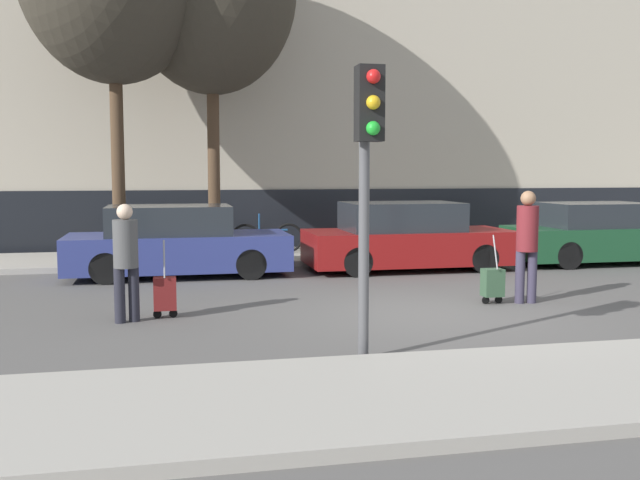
{
  "coord_description": "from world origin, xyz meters",
  "views": [
    {
      "loc": [
        -3.84,
        -9.81,
        2.11
      ],
      "look_at": [
        -1.31,
        1.8,
        0.95
      ],
      "focal_mm": 40.0,
      "sensor_mm": 36.0,
      "label": 1
    }
  ],
  "objects_px": {
    "trolley_right": "(493,283)",
    "parked_bicycle": "(267,238)",
    "parked_car_1": "(407,238)",
    "trolley_left": "(165,294)",
    "parked_car_2": "(599,235)",
    "pedestrian_left": "(126,256)",
    "pedestrian_right": "(527,239)",
    "traffic_light": "(367,152)",
    "parked_car_0": "(176,243)"
  },
  "relations": [
    {
      "from": "pedestrian_left",
      "to": "pedestrian_right",
      "type": "distance_m",
      "value": 6.16
    },
    {
      "from": "traffic_light",
      "to": "parked_bicycle",
      "type": "xyz_separation_m",
      "value": [
        0.24,
        9.53,
        -1.82
      ]
    },
    {
      "from": "pedestrian_left",
      "to": "trolley_left",
      "type": "bearing_deg",
      "value": 179.94
    },
    {
      "from": "parked_car_2",
      "to": "traffic_light",
      "type": "distance_m",
      "value": 10.4
    },
    {
      "from": "pedestrian_right",
      "to": "traffic_light",
      "type": "xyz_separation_m",
      "value": [
        -3.46,
        -2.84,
        1.29
      ]
    },
    {
      "from": "pedestrian_right",
      "to": "traffic_light",
      "type": "relative_size",
      "value": 0.56
    },
    {
      "from": "parked_car_1",
      "to": "parked_car_2",
      "type": "distance_m",
      "value": 4.64
    },
    {
      "from": "parked_car_1",
      "to": "trolley_right",
      "type": "xyz_separation_m",
      "value": [
        0.04,
        -4.01,
        -0.33
      ]
    },
    {
      "from": "parked_car_0",
      "to": "traffic_light",
      "type": "bearing_deg",
      "value": -74.51
    },
    {
      "from": "parked_car_0",
      "to": "parked_bicycle",
      "type": "height_order",
      "value": "parked_car_0"
    },
    {
      "from": "parked_car_0",
      "to": "pedestrian_right",
      "type": "relative_size",
      "value": 2.44
    },
    {
      "from": "pedestrian_left",
      "to": "trolley_left",
      "type": "distance_m",
      "value": 0.8
    },
    {
      "from": "traffic_light",
      "to": "parked_bicycle",
      "type": "relative_size",
      "value": 1.82
    },
    {
      "from": "parked_car_2",
      "to": "pedestrian_right",
      "type": "height_order",
      "value": "pedestrian_right"
    },
    {
      "from": "parked_car_2",
      "to": "parked_bicycle",
      "type": "xyz_separation_m",
      "value": [
        -7.27,
        2.54,
        -0.16
      ]
    },
    {
      "from": "parked_car_1",
      "to": "parked_bicycle",
      "type": "xyz_separation_m",
      "value": [
        -2.63,
        2.62,
        -0.18
      ]
    },
    {
      "from": "trolley_left",
      "to": "parked_car_0",
      "type": "bearing_deg",
      "value": 86.84
    },
    {
      "from": "parked_car_1",
      "to": "traffic_light",
      "type": "xyz_separation_m",
      "value": [
        -2.87,
        -6.91,
        1.64
      ]
    },
    {
      "from": "pedestrian_left",
      "to": "traffic_light",
      "type": "xyz_separation_m",
      "value": [
        2.69,
        -2.7,
        1.37
      ]
    },
    {
      "from": "parked_car_0",
      "to": "parked_car_1",
      "type": "distance_m",
      "value": 4.82
    },
    {
      "from": "pedestrian_left",
      "to": "parked_bicycle",
      "type": "distance_m",
      "value": 7.45
    },
    {
      "from": "pedestrian_left",
      "to": "trolley_right",
      "type": "xyz_separation_m",
      "value": [
        5.61,
        0.19,
        -0.6
      ]
    },
    {
      "from": "parked_car_0",
      "to": "pedestrian_left",
      "type": "distance_m",
      "value": 4.39
    },
    {
      "from": "parked_car_2",
      "to": "pedestrian_left",
      "type": "bearing_deg",
      "value": -157.19
    },
    {
      "from": "parked_car_2",
      "to": "pedestrian_right",
      "type": "relative_size",
      "value": 2.32
    },
    {
      "from": "parked_car_2",
      "to": "trolley_left",
      "type": "bearing_deg",
      "value": -157.01
    },
    {
      "from": "parked_car_0",
      "to": "parked_car_1",
      "type": "bearing_deg",
      "value": -1.26
    },
    {
      "from": "pedestrian_right",
      "to": "trolley_left",
      "type": "bearing_deg",
      "value": -174.66
    },
    {
      "from": "parked_car_0",
      "to": "traffic_light",
      "type": "height_order",
      "value": "traffic_light"
    },
    {
      "from": "trolley_right",
      "to": "parked_bicycle",
      "type": "bearing_deg",
      "value": 111.93
    },
    {
      "from": "parked_car_2",
      "to": "trolley_right",
      "type": "distance_m",
      "value": 6.16
    },
    {
      "from": "parked_car_1",
      "to": "trolley_right",
      "type": "distance_m",
      "value": 4.03
    },
    {
      "from": "parked_car_0",
      "to": "pedestrian_left",
      "type": "relative_size",
      "value": 2.64
    },
    {
      "from": "parked_car_1",
      "to": "trolley_left",
      "type": "distance_m",
      "value": 6.46
    },
    {
      "from": "pedestrian_left",
      "to": "trolley_right",
      "type": "distance_m",
      "value": 5.64
    },
    {
      "from": "parked_car_2",
      "to": "trolley_right",
      "type": "relative_size",
      "value": 3.78
    },
    {
      "from": "parked_car_0",
      "to": "trolley_right",
      "type": "distance_m",
      "value": 6.38
    },
    {
      "from": "trolley_right",
      "to": "traffic_light",
      "type": "bearing_deg",
      "value": -135.17
    },
    {
      "from": "trolley_left",
      "to": "pedestrian_right",
      "type": "relative_size",
      "value": 0.63
    },
    {
      "from": "parked_car_0",
      "to": "traffic_light",
      "type": "distance_m",
      "value": 7.46
    },
    {
      "from": "parked_car_0",
      "to": "parked_car_1",
      "type": "xyz_separation_m",
      "value": [
        4.82,
        -0.11,
        0.01
      ]
    },
    {
      "from": "parked_bicycle",
      "to": "traffic_light",
      "type": "bearing_deg",
      "value": -91.47
    },
    {
      "from": "pedestrian_right",
      "to": "parked_bicycle",
      "type": "bearing_deg",
      "value": 121.46
    },
    {
      "from": "parked_bicycle",
      "to": "parked_car_0",
      "type": "bearing_deg",
      "value": -131.05
    },
    {
      "from": "parked_car_1",
      "to": "trolley_left",
      "type": "bearing_deg",
      "value": -141.41
    },
    {
      "from": "parked_car_0",
      "to": "pedestrian_left",
      "type": "bearing_deg",
      "value": -99.83
    },
    {
      "from": "pedestrian_left",
      "to": "trolley_left",
      "type": "relative_size",
      "value": 1.47
    },
    {
      "from": "trolley_left",
      "to": "traffic_light",
      "type": "distance_m",
      "value": 4.11
    },
    {
      "from": "trolley_left",
      "to": "parked_bicycle",
      "type": "relative_size",
      "value": 0.64
    },
    {
      "from": "pedestrian_right",
      "to": "parked_bicycle",
      "type": "xyz_separation_m",
      "value": [
        -3.22,
        6.69,
        -0.53
      ]
    }
  ]
}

